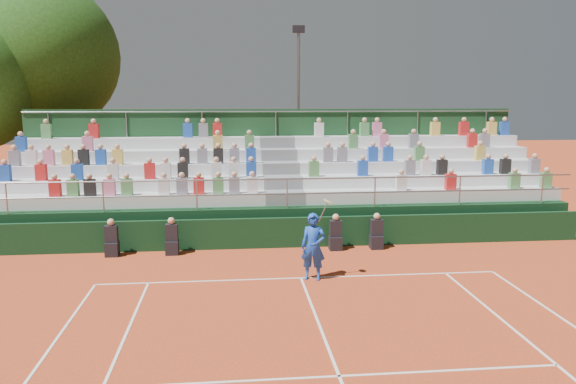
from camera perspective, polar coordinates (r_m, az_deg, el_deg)
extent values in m
plane|color=#BC441F|center=(15.57, 1.32, -8.74)|extent=(90.00, 90.00, 0.00)
cube|color=white|center=(15.57, 1.32, -8.72)|extent=(11.00, 0.06, 0.01)
cube|color=white|center=(12.60, 3.18, -13.31)|extent=(0.06, 6.40, 0.01)
cube|color=white|center=(10.57, 5.22, -18.13)|extent=(8.22, 0.06, 0.01)
cube|color=black|center=(18.48, 0.09, -4.13)|extent=(20.00, 0.15, 1.00)
cube|color=black|center=(18.41, -17.43, -5.55)|extent=(0.40, 0.40, 0.44)
cube|color=black|center=(18.29, -17.50, -4.10)|extent=(0.38, 0.25, 0.55)
sphere|color=tan|center=(18.21, -17.56, -2.94)|extent=(0.22, 0.22, 0.22)
cube|color=black|center=(18.13, -11.69, -5.54)|extent=(0.40, 0.40, 0.44)
cube|color=black|center=(18.01, -11.74, -4.06)|extent=(0.38, 0.25, 0.55)
sphere|color=tan|center=(17.92, -11.78, -2.88)|extent=(0.22, 0.22, 0.22)
cube|color=black|center=(18.33, 4.83, -5.19)|extent=(0.40, 0.40, 0.44)
cube|color=black|center=(18.21, 4.85, -3.73)|extent=(0.38, 0.25, 0.55)
sphere|color=tan|center=(18.13, 4.87, -2.56)|extent=(0.22, 0.22, 0.22)
cube|color=black|center=(18.62, 8.95, -5.04)|extent=(0.40, 0.40, 0.44)
cube|color=black|center=(18.51, 8.98, -3.60)|extent=(0.38, 0.25, 0.55)
sphere|color=tan|center=(18.42, 9.02, -2.45)|extent=(0.22, 0.22, 0.22)
cube|color=black|center=(21.47, -0.76, -1.89)|extent=(20.00, 5.20, 1.20)
cube|color=silver|center=(19.90, -15.85, -0.82)|extent=(9.30, 0.85, 0.42)
cube|color=silver|center=(20.88, 14.45, -0.28)|extent=(9.30, 0.85, 0.42)
cube|color=slate|center=(19.68, -0.33, -0.57)|extent=(1.40, 0.85, 0.42)
cube|color=silver|center=(20.66, -15.51, 0.75)|extent=(9.30, 0.85, 0.42)
cube|color=silver|center=(21.60, 13.72, 1.21)|extent=(9.30, 0.85, 0.42)
cube|color=slate|center=(20.45, -0.56, 1.02)|extent=(1.40, 0.85, 0.42)
cube|color=silver|center=(21.43, -15.19, 2.22)|extent=(9.30, 0.85, 0.42)
cube|color=silver|center=(22.34, 13.04, 2.60)|extent=(9.30, 0.85, 0.42)
cube|color=slate|center=(21.22, -0.78, 2.49)|extent=(1.40, 0.85, 0.42)
cube|color=silver|center=(22.22, -14.88, 3.58)|extent=(9.30, 0.85, 0.42)
cube|color=silver|center=(23.09, 12.40, 3.90)|extent=(9.30, 0.85, 0.42)
cube|color=slate|center=(22.02, -0.97, 3.85)|extent=(1.40, 0.85, 0.42)
cube|color=silver|center=(23.01, -14.60, 4.85)|extent=(9.30, 0.85, 0.42)
cube|color=silver|center=(23.86, 11.81, 5.12)|extent=(9.30, 0.85, 0.42)
cube|color=slate|center=(22.82, -1.16, 5.12)|extent=(1.40, 0.85, 0.42)
cube|color=#184020|center=(23.43, -1.26, 3.05)|extent=(20.00, 0.12, 4.40)
cylinder|color=gray|center=(18.69, -0.08, 1.34)|extent=(20.00, 0.05, 0.05)
cylinder|color=gray|center=(23.18, -1.26, 8.19)|extent=(20.00, 0.05, 0.05)
cube|color=red|center=(20.23, -22.58, 0.37)|extent=(0.36, 0.24, 0.56)
cube|color=#4C8C4C|center=(20.07, -20.99, 0.40)|extent=(0.36, 0.24, 0.56)
cube|color=black|center=(19.93, -19.47, 0.43)|extent=(0.36, 0.24, 0.56)
cube|color=pink|center=(19.79, -17.66, 0.47)|extent=(0.36, 0.24, 0.56)
cube|color=#4C8C4C|center=(19.68, -16.04, 0.50)|extent=(0.36, 0.24, 0.56)
cube|color=silver|center=(19.50, -12.47, 0.56)|extent=(0.36, 0.24, 0.56)
cube|color=slate|center=(19.43, -10.72, 0.60)|extent=(0.36, 0.24, 0.56)
cube|color=red|center=(19.39, -9.04, 0.63)|extent=(0.36, 0.24, 0.56)
cube|color=#4C8C4C|center=(19.37, -7.10, 0.66)|extent=(0.36, 0.24, 0.56)
cube|color=slate|center=(19.36, -5.48, 0.69)|extent=(0.36, 0.24, 0.56)
cube|color=silver|center=(19.38, -3.65, 0.72)|extent=(0.36, 0.24, 0.56)
cube|color=#1E4CB2|center=(21.58, -26.80, 1.74)|extent=(0.36, 0.24, 0.56)
cube|color=red|center=(21.18, -23.78, 1.83)|extent=(0.36, 0.24, 0.56)
cube|color=#1E4CB2|center=(20.84, -20.62, 1.92)|extent=(0.36, 0.24, 0.56)
cube|color=silver|center=(20.56, -17.34, 2.00)|extent=(0.36, 0.24, 0.56)
cube|color=red|center=(20.34, -13.86, 2.08)|extent=(0.36, 0.24, 0.56)
cube|color=silver|center=(20.27, -12.31, 2.12)|extent=(0.36, 0.24, 0.56)
cube|color=black|center=(20.22, -10.63, 2.15)|extent=(0.36, 0.24, 0.56)
cube|color=silver|center=(20.15, -7.29, 2.22)|extent=(0.36, 0.24, 0.56)
cube|color=silver|center=(20.14, -5.53, 2.25)|extent=(0.36, 0.24, 0.56)
cube|color=#1E4CB2|center=(20.16, -3.76, 2.28)|extent=(0.36, 0.24, 0.56)
cube|color=slate|center=(22.31, -26.01, 3.12)|extent=(0.36, 0.24, 0.56)
cube|color=silver|center=(22.11, -24.58, 3.17)|extent=(0.36, 0.24, 0.56)
cube|color=pink|center=(21.93, -23.12, 3.23)|extent=(0.36, 0.24, 0.56)
cube|color=gold|center=(21.74, -21.47, 3.28)|extent=(0.36, 0.24, 0.56)
cube|color=black|center=(21.60, -20.04, 3.33)|extent=(0.36, 0.24, 0.56)
cube|color=#1E4CB2|center=(21.46, -18.47, 3.38)|extent=(0.36, 0.24, 0.56)
cube|color=gold|center=(21.34, -16.91, 3.43)|extent=(0.36, 0.24, 0.56)
cube|color=black|center=(21.01, -10.48, 3.59)|extent=(0.36, 0.24, 0.56)
cube|color=slate|center=(20.96, -8.69, 3.63)|extent=(0.36, 0.24, 0.56)
cube|color=black|center=(20.94, -7.09, 3.66)|extent=(0.36, 0.24, 0.56)
cube|color=slate|center=(20.94, -5.46, 3.69)|extent=(0.36, 0.24, 0.56)
cube|color=#1E4CB2|center=(20.95, -3.78, 3.72)|extent=(0.36, 0.24, 0.56)
cube|color=#1E4CB2|center=(23.08, -25.46, 4.40)|extent=(0.36, 0.24, 0.56)
cube|color=pink|center=(22.39, -19.67, 4.64)|extent=(0.36, 0.24, 0.56)
cube|color=gold|center=(21.75, -7.14, 5.00)|extent=(0.36, 0.24, 0.56)
cube|color=#4C8C4C|center=(21.76, -3.94, 5.05)|extent=(0.36, 0.24, 0.56)
cube|color=#4C8C4C|center=(23.64, -23.32, 5.68)|extent=(0.36, 0.24, 0.56)
cube|color=red|center=(23.17, -19.11, 5.87)|extent=(0.36, 0.24, 0.56)
cube|color=#1E4CB2|center=(22.63, -10.14, 6.17)|extent=(0.36, 0.24, 0.56)
cube|color=slate|center=(22.59, -8.59, 6.21)|extent=(0.36, 0.24, 0.56)
cube|color=red|center=(22.57, -7.19, 6.24)|extent=(0.36, 0.24, 0.56)
cube|color=silver|center=(20.26, 11.40, 0.95)|extent=(0.36, 0.24, 0.56)
cube|color=red|center=(20.87, 16.19, 1.00)|extent=(0.36, 0.24, 0.56)
cube|color=#4C8C4C|center=(21.88, 22.00, 1.07)|extent=(0.36, 0.24, 0.56)
cube|color=#4C8C4C|center=(22.47, 24.72, 1.09)|extent=(0.36, 0.24, 0.56)
cube|color=#4C8C4C|center=(20.36, 2.64, 2.37)|extent=(0.36, 0.24, 0.56)
cube|color=#1E4CB2|center=(20.70, 7.58, 2.41)|extent=(0.36, 0.24, 0.56)
cube|color=slate|center=(21.18, 12.27, 2.44)|extent=(0.36, 0.24, 0.56)
cube|color=silver|center=(21.38, 13.82, 2.45)|extent=(0.36, 0.24, 0.56)
cube|color=black|center=(21.60, 15.37, 2.45)|extent=(0.36, 0.24, 0.56)
cube|color=#1E4CB2|center=(22.30, 19.63, 2.45)|extent=(0.36, 0.24, 0.56)
cube|color=black|center=(22.60, 21.20, 2.45)|extent=(0.36, 0.24, 0.56)
cube|color=slate|center=(23.14, 23.72, 2.44)|extent=(0.36, 0.24, 0.56)
cube|color=slate|center=(21.25, 4.08, 3.80)|extent=(0.36, 0.24, 0.56)
cube|color=slate|center=(21.35, 5.53, 3.81)|extent=(0.36, 0.24, 0.56)
cube|color=#1E4CB2|center=(21.62, 8.61, 3.82)|extent=(0.36, 0.24, 0.56)
cube|color=#1E4CB2|center=(21.77, 10.12, 3.82)|extent=(0.36, 0.24, 0.56)
cube|color=#4C8C4C|center=(22.14, 13.18, 3.81)|extent=(0.36, 0.24, 0.56)
cube|color=gold|center=(23.04, 18.91, 3.76)|extent=(0.36, 0.24, 0.56)
cube|color=#4C8C4C|center=(22.27, 6.63, 5.12)|extent=(0.36, 0.24, 0.56)
cube|color=pink|center=(22.56, 9.68, 5.11)|extent=(0.36, 0.24, 0.56)
cube|color=slate|center=(22.91, 12.63, 5.08)|extent=(0.36, 0.24, 0.56)
cube|color=red|center=(23.79, 18.19, 4.99)|extent=(0.36, 0.24, 0.56)
cube|color=slate|center=(24.01, 19.33, 4.97)|extent=(0.36, 0.24, 0.56)
cube|color=silver|center=(22.84, 3.17, 6.34)|extent=(0.36, 0.24, 0.56)
cube|color=#4C8C4C|center=(23.21, 7.76, 6.32)|extent=(0.36, 0.24, 0.56)
cube|color=pink|center=(23.34, 9.02, 6.31)|extent=(0.36, 0.24, 0.56)
cube|color=gold|center=(24.08, 14.71, 6.22)|extent=(0.36, 0.24, 0.56)
cube|color=red|center=(24.53, 17.41, 6.15)|extent=(0.36, 0.24, 0.56)
cube|color=gold|center=(25.03, 19.97, 6.07)|extent=(0.36, 0.24, 0.56)
cube|color=#1E4CB2|center=(25.28, 21.11, 6.04)|extent=(0.36, 0.24, 0.56)
imported|color=#1845B4|center=(15.23, 2.58, -5.57)|extent=(0.77, 0.61, 1.83)
cylinder|color=gray|center=(15.05, 3.55, -2.10)|extent=(0.26, 0.03, 0.51)
cylinder|color=#E5D866|center=(15.02, 4.13, -0.97)|extent=(0.26, 0.28, 0.14)
cylinder|color=#362513|center=(28.79, -23.15, 3.03)|extent=(0.50, 0.50, 3.90)
sphere|color=#193C10|center=(28.69, -23.80, 12.51)|extent=(7.03, 7.03, 7.03)
cylinder|color=gray|center=(28.74, 1.06, 7.91)|extent=(0.16, 0.16, 8.01)
cube|color=black|center=(28.91, 1.08, 16.22)|extent=(0.60, 0.25, 0.35)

